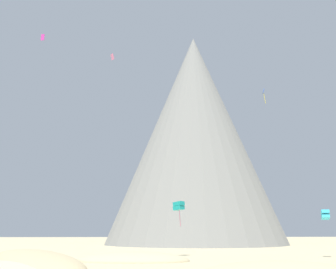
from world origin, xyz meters
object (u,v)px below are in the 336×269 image
object	(u,v)px
kite_teal_low	(179,206)
bush_low_patch	(305,268)
kite_blue_high	(264,93)
kite_cyan_low	(325,215)
bush_ridge_crest	(62,263)
kite_magenta_high	(43,37)
kite_pink_high	(112,57)
rock_massif	(194,146)

from	to	relation	value
kite_teal_low	bush_low_patch	bearing A→B (deg)	63.47
kite_blue_high	kite_teal_low	xyz separation A→B (m)	(-18.13, -13.73, -22.84)
kite_blue_high	kite_cyan_low	bearing A→B (deg)	-113.86
bush_ridge_crest	kite_teal_low	bearing A→B (deg)	51.84
kite_cyan_low	kite_magenta_high	world-z (taller)	kite_magenta_high
kite_pink_high	kite_teal_low	world-z (taller)	kite_pink_high
bush_low_patch	bush_ridge_crest	bearing A→B (deg)	168.51
rock_massif	kite_cyan_low	world-z (taller)	rock_massif
rock_massif	kite_cyan_low	size ratio (longest dim) A/B	40.44
kite_pink_high	bush_low_patch	bearing A→B (deg)	-134.09
rock_massif	kite_pink_high	size ratio (longest dim) A/B	54.95
kite_teal_low	kite_cyan_low	bearing A→B (deg)	117.94
bush_ridge_crest	kite_teal_low	distance (m)	23.75
kite_blue_high	kite_magenta_high	xyz separation A→B (m)	(-43.38, -1.22, 10.06)
bush_ridge_crest	kite_blue_high	xyz separation A→B (m)	(32.16, 31.57, 29.82)
bush_ridge_crest	rock_massif	size ratio (longest dim) A/B	0.02
kite_teal_low	kite_magenta_high	world-z (taller)	kite_magenta_high
bush_ridge_crest	kite_cyan_low	world-z (taller)	kite_cyan_low
rock_massif	kite_teal_low	world-z (taller)	rock_massif
kite_teal_low	kite_magenta_high	distance (m)	43.31
kite_cyan_low	kite_blue_high	world-z (taller)	kite_blue_high
rock_massif	kite_magenta_high	size ratio (longest dim) A/B	45.64
kite_cyan_low	kite_magenta_high	xyz separation A→B (m)	(-46.30, 16.53, 34.29)
bush_ridge_crest	kite_cyan_low	bearing A→B (deg)	21.51
rock_massif	kite_teal_low	xyz separation A→B (m)	(-9.09, -52.92, -19.62)
bush_ridge_crest	kite_teal_low	xyz separation A→B (m)	(14.03, 17.85, 6.98)
bush_ridge_crest	kite_blue_high	world-z (taller)	kite_blue_high
bush_low_patch	kite_pink_high	size ratio (longest dim) A/B	1.34
kite_pink_high	kite_magenta_high	xyz separation A→B (m)	(-14.01, 5.93, 6.16)
kite_magenta_high	kite_pink_high	bearing A→B (deg)	35.79
rock_massif	kite_blue_high	bearing A→B (deg)	-77.01
kite_teal_low	kite_blue_high	bearing A→B (deg)	165.87
rock_massif	bush_low_patch	bearing A→B (deg)	-88.92
kite_magenta_high	bush_ridge_crest	bearing A→B (deg)	-10.95
rock_massif	kite_teal_low	size ratio (longest dim) A/B	15.87
bush_low_patch	rock_massif	bearing A→B (deg)	91.08
kite_pink_high	kite_blue_high	xyz separation A→B (m)	(29.37, 7.15, -3.90)
bush_low_patch	kite_magenta_high	xyz separation A→B (m)	(-35.76, 35.34, 40.10)
kite_teal_low	kite_pink_high	bearing A→B (deg)	-81.56
rock_massif	kite_blue_high	xyz separation A→B (m)	(9.04, -39.19, 3.22)
kite_blue_high	kite_teal_low	distance (m)	32.23
bush_ridge_crest	kite_teal_low	world-z (taller)	kite_teal_low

